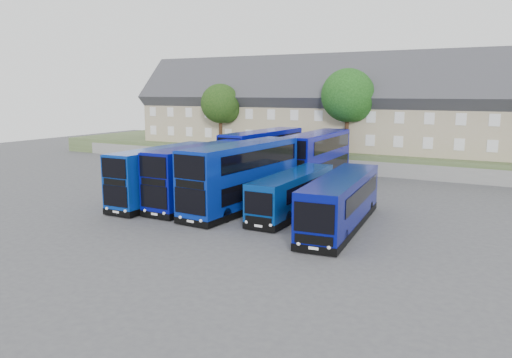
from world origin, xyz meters
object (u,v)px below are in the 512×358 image
object	(u,v)px
coach_east_a	(293,194)
tree_mid	(349,97)
dd_front_mid	(202,176)
tree_west	(222,105)
dd_front_left	(164,176)

from	to	relation	value
coach_east_a	tree_mid	bearing A→B (deg)	96.64
dd_front_mid	tree_west	distance (m)	23.93
dd_front_mid	coach_east_a	size ratio (longest dim) A/B	1.06
coach_east_a	tree_mid	world-z (taller)	tree_mid
tree_west	tree_mid	xyz separation A→B (m)	(16.00, 0.50, 1.02)
dd_front_left	coach_east_a	xyz separation A→B (m)	(10.49, 1.50, -0.68)
coach_east_a	tree_west	distance (m)	28.13
dd_front_left	dd_front_mid	size ratio (longest dim) A/B	0.95
dd_front_left	dd_front_mid	world-z (taller)	dd_front_mid
coach_east_a	tree_west	size ratio (longest dim) A/B	1.42
dd_front_left	coach_east_a	size ratio (longest dim) A/B	1.01
dd_front_left	coach_east_a	world-z (taller)	dd_front_left
tree_west	tree_mid	distance (m)	16.04
dd_front_mid	coach_east_a	distance (m)	7.63
dd_front_mid	tree_mid	bearing A→B (deg)	77.69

